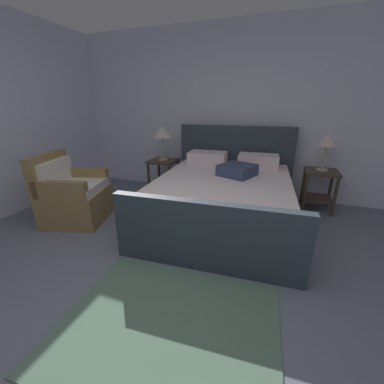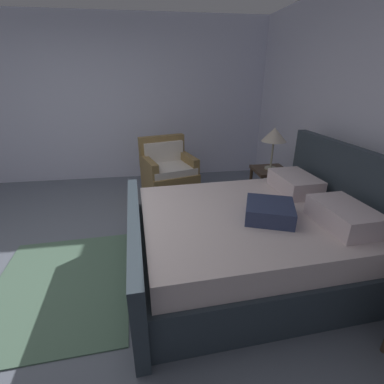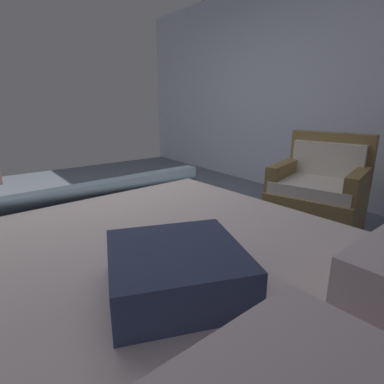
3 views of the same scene
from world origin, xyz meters
TOP-DOWN VIEW (x-y plane):
  - ground_plane at (0.00, 0.00)m, footprint 5.39×6.08m
  - wall_back at (0.00, 3.10)m, footprint 5.51×0.12m
  - wall_side_left at (-2.76, 0.00)m, footprint 0.12×6.20m
  - bed at (0.19, 1.88)m, footprint 1.91×2.23m
  - nightstand_left at (-1.03, 2.58)m, footprint 0.44×0.44m
  - table_lamp_left at (-1.03, 2.58)m, footprint 0.32×0.32m
  - armchair at (-1.72, 1.24)m, footprint 0.90×0.89m
  - area_rug at (0.19, 0.11)m, footprint 1.59×1.28m

SIDE VIEW (x-z plane):
  - ground_plane at x=0.00m, z-range -0.02..0.00m
  - area_rug at x=0.19m, z-range 0.00..0.01m
  - bed at x=0.19m, z-range -0.24..0.93m
  - armchair at x=-1.72m, z-range -0.10..0.80m
  - nightstand_left at x=-1.03m, z-range 0.10..0.70m
  - table_lamp_left at x=-1.03m, z-range 0.77..1.33m
  - wall_back at x=0.00m, z-range 0.00..2.67m
  - wall_side_left at x=-2.76m, z-range 0.00..2.67m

